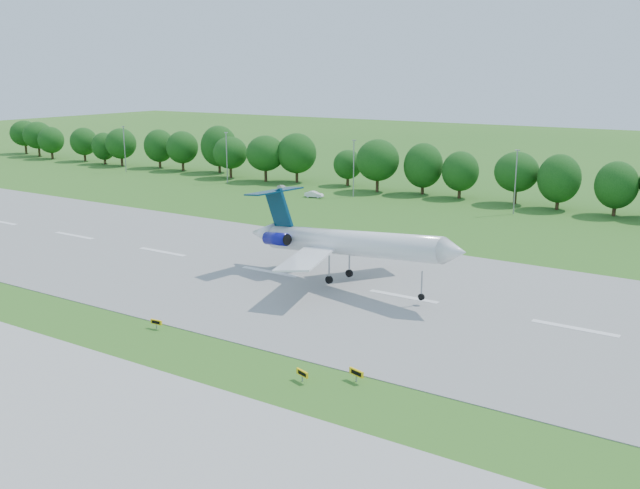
{
  "coord_description": "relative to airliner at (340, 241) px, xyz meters",
  "views": [
    {
      "loc": [
        55.59,
        -49.08,
        26.57
      ],
      "look_at": [
        12.55,
        18.0,
        6.98
      ],
      "focal_mm": 40.0,
      "sensor_mm": 36.0,
      "label": 1
    }
  ],
  "objects": [
    {
      "name": "service_vehicle_b",
      "position": [
        -49.09,
        55.92,
        -5.13
      ],
      "size": [
        3.61,
        2.65,
        1.14
      ],
      "primitive_type": "imported",
      "rotation": [
        0.0,
        0.0,
        1.13
      ],
      "color": "silver",
      "rests_on": "ground"
    },
    {
      "name": "tree_line",
      "position": [
        -10.88,
        66.72,
        0.48
      ],
      "size": [
        288.4,
        8.4,
        10.4
      ],
      "color": "#382314",
      "rests_on": "ground"
    },
    {
      "name": "light_poles",
      "position": [
        -13.38,
        56.72,
        0.63
      ],
      "size": [
        175.9,
        0.25,
        12.19
      ],
      "color": "gray",
      "rests_on": "ground"
    },
    {
      "name": "ground",
      "position": [
        -10.88,
        -25.28,
        -5.7
      ],
      "size": [
        600.0,
        600.0,
        0.0
      ],
      "primitive_type": "plane",
      "color": "#265F19",
      "rests_on": "ground"
    },
    {
      "name": "taxi_sign_right",
      "position": [
        16.23,
        -24.09,
        -4.86
      ],
      "size": [
        1.62,
        0.62,
        1.15
      ],
      "rotation": [
        0.0,
        0.0,
        -0.28
      ],
      "color": "gray",
      "rests_on": "ground"
    },
    {
      "name": "runway",
      "position": [
        -10.88,
        -0.28,
        -5.66
      ],
      "size": [
        400.0,
        45.0,
        0.08
      ],
      "primitive_type": "cube",
      "color": "gray",
      "rests_on": "ground"
    },
    {
      "name": "service_vehicle_a",
      "position": [
        -37.61,
        51.57,
        -5.04
      ],
      "size": [
        4.21,
        2.16,
        1.32
      ],
      "primitive_type": "imported",
      "rotation": [
        0.0,
        0.0,
        1.77
      ],
      "color": "white",
      "rests_on": "ground"
    },
    {
      "name": "taxi_sign_left",
      "position": [
        -8.04,
        -24.09,
        -4.96
      ],
      "size": [
        1.44,
        0.29,
        1.01
      ],
      "rotation": [
        0.0,
        0.0,
        0.08
      ],
      "color": "gray",
      "rests_on": "ground"
    },
    {
      "name": "taxi_sign_centre",
      "position": [
        12.24,
        -26.63,
        -4.91
      ],
      "size": [
        1.49,
        0.66,
        1.07
      ],
      "rotation": [
        0.0,
        0.0,
        -0.33
      ],
      "color": "gray",
      "rests_on": "ground"
    },
    {
      "name": "airliner",
      "position": [
        0.0,
        0.0,
        0.0
      ],
      "size": [
        34.22,
        24.54,
        10.71
      ],
      "rotation": [
        0.0,
        -0.1,
        -0.17
      ],
      "color": "white",
      "rests_on": "ground"
    }
  ]
}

